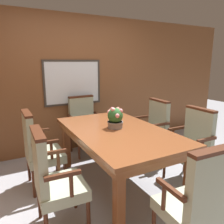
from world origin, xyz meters
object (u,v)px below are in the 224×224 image
chair_head_far (84,122)px  chair_left_far (38,147)px  chair_left_near (53,177)px  chair_right_far (153,128)px  chair_head_near (199,200)px  chair_right_near (192,143)px  potted_plant (115,118)px  dining_table (117,136)px

chair_head_far → chair_left_far: (-0.94, -0.83, 0.00)m
chair_left_near → chair_right_far: (1.83, 0.80, 0.00)m
chair_head_far → chair_right_far: size_ratio=1.00×
chair_head_near → chair_right_near: bearing=-133.0°
chair_right_far → chair_left_far: 1.82m
chair_right_far → chair_right_near: bearing=7.3°
chair_head_near → chair_head_far: bearing=-87.5°
chair_head_far → chair_head_near: bearing=-93.3°
chair_head_far → chair_right_near: (0.93, -1.66, 0.00)m
chair_head_far → chair_head_near: (-0.01, -2.57, 0.00)m
chair_right_near → potted_plant: bearing=-114.8°
chair_left_near → chair_right_far: same height
dining_table → chair_right_far: (0.89, 0.39, -0.13)m
chair_right_far → chair_left_near: bearing=-63.2°
chair_head_near → potted_plant: 1.43m
chair_head_far → potted_plant: bearing=-93.5°
chair_right_near → chair_left_near: (-1.89, -0.02, 0.00)m
potted_plant → chair_right_near: bearing=-26.5°
chair_right_near → potted_plant: size_ratio=3.70×
dining_table → chair_head_far: (0.02, 1.27, -0.13)m
potted_plant → chair_right_far: bearing=19.3°
chair_head_far → chair_left_far: size_ratio=1.00×
chair_head_near → chair_left_far: (-0.93, 1.74, 0.00)m
dining_table → chair_left_far: 1.03m
chair_right_near → chair_right_far: same height
chair_right_near → chair_right_far: bearing=-174.2°
chair_head_near → chair_left_near: (-0.94, 0.90, 0.00)m
chair_right_near → chair_left_near: size_ratio=1.00×
chair_right_far → potted_plant: potted_plant is taller
chair_head_near → potted_plant: potted_plant is taller
chair_head_near → chair_left_far: size_ratio=1.00×
chair_head_far → chair_left_far: 1.26m
chair_left_far → potted_plant: (0.93, -0.36, 0.36)m
dining_table → chair_left_near: size_ratio=1.79×
dining_table → potted_plant: 0.25m
chair_right_far → dining_table: bearing=-63.3°
chair_left_far → chair_left_near: bearing=179.2°
dining_table → chair_head_near: 1.31m
chair_left_near → chair_right_near: bearing=-86.9°
chair_head_near → potted_plant: (0.00, 1.39, 0.36)m
dining_table → chair_left_near: chair_left_near is taller
chair_left_near → chair_head_near: bearing=-131.1°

